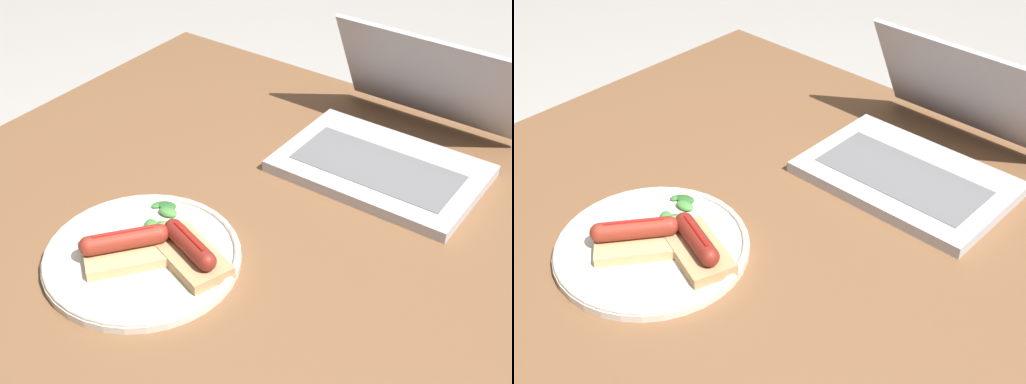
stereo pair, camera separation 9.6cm
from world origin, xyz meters
The scene contains 6 objects.
desk centered at (0.00, 0.00, 0.64)m, with size 1.06×0.87×0.73m.
laptop centered at (0.07, 0.24, 0.76)m, with size 0.30×0.30×0.19m.
plate centered at (-0.09, -0.17, 0.74)m, with size 0.26×0.26×0.02m.
sausage_toast_left centered at (-0.10, -0.18, 0.75)m, with size 0.13×0.13×0.04m.
sausage_toast_middle centered at (-0.03, -0.14, 0.76)m, with size 0.13×0.09×0.04m.
salad_pile centered at (-0.12, -0.10, 0.74)m, with size 0.07×0.08×0.01m.
Camera 2 is at (0.52, -0.60, 1.36)m, focal length 50.00 mm.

